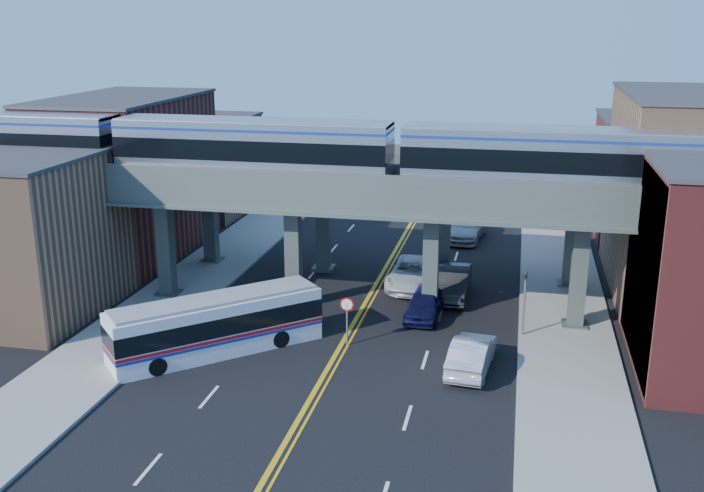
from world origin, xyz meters
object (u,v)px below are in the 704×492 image
at_px(car_lane_b, 452,282).
at_px(car_lane_d, 466,227).
at_px(car_lane_c, 413,273).
at_px(car_parked_curb, 472,354).
at_px(traffic_signal, 525,296).
at_px(transit_train, 253,148).
at_px(transit_bus, 216,326).
at_px(car_lane_a, 425,303).
at_px(stop_sign, 347,313).

xyz_separation_m(car_lane_b, car_lane_d, (-0.15, 13.38, -0.01)).
distance_m(car_lane_c, car_parked_curb, 12.42).
bearing_deg(traffic_signal, car_lane_c, 134.47).
xyz_separation_m(car_lane_d, car_parked_curb, (2.01, -23.57, -0.09)).
relative_size(transit_train, car_lane_d, 7.70).
xyz_separation_m(traffic_signal, car_lane_b, (-4.24, 5.53, -1.38)).
distance_m(transit_bus, car_lane_c, 14.80).
bearing_deg(car_lane_c, car_lane_a, -72.97).
relative_size(stop_sign, car_lane_a, 0.55).
height_order(traffic_signal, car_lane_b, traffic_signal).
relative_size(stop_sign, transit_bus, 0.27).
height_order(transit_train, car_parked_curb, transit_train).
xyz_separation_m(car_lane_c, car_lane_d, (2.42, 11.97, 0.05)).
bearing_deg(car_lane_c, car_parked_curb, -67.26).
xyz_separation_m(car_lane_a, car_parked_curb, (3.05, -6.51, 0.02)).
bearing_deg(car_lane_c, car_lane_b, -26.94).
bearing_deg(stop_sign, transit_bus, -160.12).
distance_m(stop_sign, car_lane_d, 22.39).
height_order(transit_train, car_lane_a, transit_train).
xyz_separation_m(transit_train, car_lane_c, (8.62, 4.95, -8.46)).
xyz_separation_m(stop_sign, car_parked_curb, (6.51, -1.66, -0.93)).
bearing_deg(car_lane_a, transit_train, -177.64).
relative_size(transit_train, car_lane_c, 7.84).
distance_m(transit_bus, car_lane_b, 15.36).
bearing_deg(stop_sign, traffic_signal, 18.63).
distance_m(car_lane_b, car_parked_curb, 10.36).
distance_m(transit_train, car_lane_a, 13.13).
bearing_deg(car_lane_d, transit_bus, -106.67).
bearing_deg(car_lane_b, transit_train, -161.94).
height_order(transit_train, car_lane_b, transit_train).
height_order(transit_train, car_lane_c, transit_train).
bearing_deg(car_lane_a, traffic_signal, -15.64).
relative_size(transit_train, car_lane_a, 10.25).
relative_size(stop_sign, car_lane_b, 0.47).
bearing_deg(transit_train, transit_bus, -87.80).
height_order(traffic_signal, car_lane_d, traffic_signal).
bearing_deg(car_parked_curb, traffic_signal, -111.37).
relative_size(transit_train, traffic_signal, 11.85).
xyz_separation_m(car_lane_a, car_lane_b, (1.19, 3.68, 0.11)).
relative_size(traffic_signal, car_lane_a, 0.86).
distance_m(traffic_signal, car_lane_c, 9.84).
bearing_deg(stop_sign, car_lane_c, 78.18).
bearing_deg(car_lane_c, transit_train, -148.29).
bearing_deg(stop_sign, car_lane_b, 61.39).
xyz_separation_m(car_lane_a, car_lane_c, (-1.38, 5.09, 0.05)).
height_order(stop_sign, car_parked_curb, stop_sign).
bearing_deg(transit_train, car_lane_d, 56.87).
relative_size(transit_train, stop_sign, 18.47).
bearing_deg(car_lane_a, car_parked_curb, -61.72).
bearing_deg(traffic_signal, stop_sign, -161.37).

